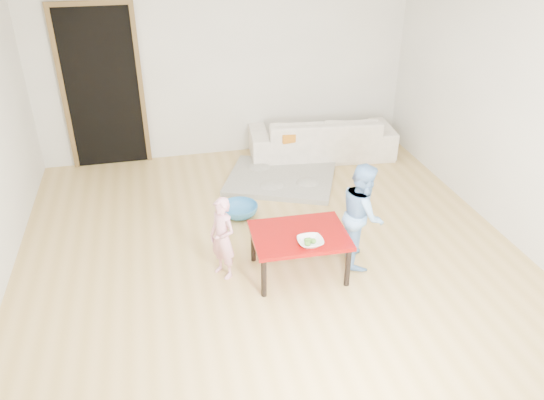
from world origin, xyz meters
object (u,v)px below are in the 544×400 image
object	(u,v)px
sofa	(321,136)
child_blue	(362,214)
red_table	(299,253)
basin	(239,210)
child_pink	(222,238)
bowl	(310,242)

from	to	relation	value
sofa	child_blue	size ratio (longest dim) A/B	1.90
sofa	red_table	bearing A→B (deg)	73.96
child_blue	basin	size ratio (longest dim) A/B	2.44
red_table	child_blue	bearing A→B (deg)	6.53
child_pink	bowl	bearing A→B (deg)	32.12
red_table	child_pink	xyz separation A→B (m)	(-0.70, 0.13, 0.19)
basin	child_pink	bearing A→B (deg)	-107.58
sofa	basin	size ratio (longest dim) A/B	4.63
bowl	basin	bearing A→B (deg)	106.52
red_table	bowl	xyz separation A→B (m)	(0.04, -0.20, 0.25)
bowl	basin	size ratio (longest dim) A/B	0.54
child_blue	red_table	bearing A→B (deg)	110.73
red_table	child_pink	bearing A→B (deg)	169.27
bowl	child_blue	size ratio (longest dim) A/B	0.22
red_table	child_blue	world-z (taller)	child_blue
bowl	basin	distance (m)	1.49
child_pink	red_table	bearing A→B (deg)	45.48
sofa	child_pink	size ratio (longest dim) A/B	2.42
sofa	child_pink	world-z (taller)	child_pink
basin	child_blue	bearing A→B (deg)	-47.76
child_pink	child_blue	xyz separation A→B (m)	(1.34, -0.06, 0.11)
child_pink	basin	xyz separation A→B (m)	(0.33, 1.05, -0.34)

